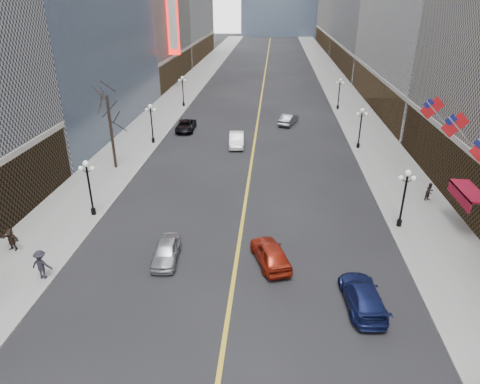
% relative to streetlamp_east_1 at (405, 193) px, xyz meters
% --- Properties ---
extents(sidewalk_east, '(6.00, 230.00, 0.15)m').
position_rel_streetlamp_east_1_xyz_m(sidewalk_east, '(2.20, 40.00, -2.83)').
color(sidewalk_east, gray).
rests_on(sidewalk_east, ground).
extents(sidewalk_west, '(6.00, 230.00, 0.15)m').
position_rel_streetlamp_east_1_xyz_m(sidewalk_west, '(-25.80, 40.00, -2.83)').
color(sidewalk_west, gray).
rests_on(sidewalk_west, ground).
extents(lane_line, '(0.25, 200.00, 0.02)m').
position_rel_streetlamp_east_1_xyz_m(lane_line, '(-11.80, 50.00, -2.89)').
color(lane_line, gold).
rests_on(lane_line, ground).
extents(streetlamp_east_1, '(1.26, 0.44, 4.52)m').
position_rel_streetlamp_east_1_xyz_m(streetlamp_east_1, '(0.00, 0.00, 0.00)').
color(streetlamp_east_1, black).
rests_on(streetlamp_east_1, sidewalk_east).
extents(streetlamp_east_2, '(1.26, 0.44, 4.52)m').
position_rel_streetlamp_east_1_xyz_m(streetlamp_east_2, '(0.00, 18.00, 0.00)').
color(streetlamp_east_2, black).
rests_on(streetlamp_east_2, sidewalk_east).
extents(streetlamp_east_3, '(1.26, 0.44, 4.52)m').
position_rel_streetlamp_east_1_xyz_m(streetlamp_east_3, '(0.00, 36.00, 0.00)').
color(streetlamp_east_3, black).
rests_on(streetlamp_east_3, sidewalk_east).
extents(streetlamp_west_1, '(1.26, 0.44, 4.52)m').
position_rel_streetlamp_east_1_xyz_m(streetlamp_west_1, '(-23.60, 0.00, 0.00)').
color(streetlamp_west_1, black).
rests_on(streetlamp_west_1, sidewalk_west).
extents(streetlamp_west_2, '(1.26, 0.44, 4.52)m').
position_rel_streetlamp_east_1_xyz_m(streetlamp_west_2, '(-23.60, 18.00, 0.00)').
color(streetlamp_west_2, black).
rests_on(streetlamp_west_2, sidewalk_west).
extents(streetlamp_west_3, '(1.26, 0.44, 4.52)m').
position_rel_streetlamp_east_1_xyz_m(streetlamp_west_3, '(-23.60, 36.00, 0.00)').
color(streetlamp_west_3, black).
rests_on(streetlamp_west_3, sidewalk_west).
extents(flag_4, '(2.87, 0.12, 2.87)m').
position_rel_streetlamp_east_1_xyz_m(flag_4, '(3.51, 2.00, 4.39)').
color(flag_4, '#B2B2B7').
rests_on(flag_4, ground).
extents(flag_5, '(2.87, 0.12, 2.87)m').
position_rel_streetlamp_east_1_xyz_m(flag_5, '(3.51, 7.00, 4.39)').
color(flag_5, '#B2B2B7').
rests_on(flag_5, ground).
extents(awning_c, '(1.40, 4.00, 0.93)m').
position_rel_streetlamp_east_1_xyz_m(awning_c, '(4.30, -0.00, 0.18)').
color(awning_c, maroon).
rests_on(awning_c, ground).
extents(theatre_marquee, '(2.00, 0.55, 12.00)m').
position_rel_streetlamp_east_1_xyz_m(theatre_marquee, '(-27.68, 50.00, 9.10)').
color(theatre_marquee, red).
rests_on(theatre_marquee, ground).
extents(tree_west_far, '(3.60, 3.60, 7.92)m').
position_rel_streetlamp_east_1_xyz_m(tree_west_far, '(-25.30, 10.00, 3.34)').
color(tree_west_far, '#2D231C').
rests_on(tree_west_far, sidewalk_west).
extents(car_nb_near, '(1.88, 4.09, 1.36)m').
position_rel_streetlamp_east_1_xyz_m(car_nb_near, '(-16.40, -5.63, -2.22)').
color(car_nb_near, '#A7AAAE').
rests_on(car_nb_near, ground).
extents(car_nb_mid, '(1.95, 4.73, 1.52)m').
position_rel_streetlamp_east_1_xyz_m(car_nb_mid, '(-13.80, 17.95, -2.14)').
color(car_nb_mid, silver).
rests_on(car_nb_mid, ground).
extents(car_nb_far, '(2.40, 4.89, 1.34)m').
position_rel_streetlamp_east_1_xyz_m(car_nb_far, '(-20.80, 23.43, -2.23)').
color(car_nb_far, black).
rests_on(car_nb_far, ground).
extents(car_sb_near, '(2.33, 4.96, 1.40)m').
position_rel_streetlamp_east_1_xyz_m(car_sb_near, '(-4.38, -9.26, -2.20)').
color(car_sb_near, '#141C4C').
rests_on(car_sb_near, ground).
extents(car_sb_mid, '(3.12, 4.78, 1.51)m').
position_rel_streetlamp_east_1_xyz_m(car_sb_mid, '(-9.58, -5.45, -2.14)').
color(car_sb_mid, maroon).
rests_on(car_sb_mid, ground).
extents(car_sb_far, '(2.89, 4.67, 1.45)m').
position_rel_streetlamp_east_1_xyz_m(car_sb_far, '(-7.64, 27.38, -2.17)').
color(car_sb_far, '#555C5E').
rests_on(car_sb_far, ground).
extents(ped_east_walk, '(0.86, 0.75, 1.56)m').
position_rel_streetlamp_east_1_xyz_m(ped_east_walk, '(3.60, 4.69, -1.97)').
color(ped_east_walk, black).
rests_on(ped_east_walk, sidewalk_east).
extents(ped_west_walk, '(1.27, 0.57, 1.93)m').
position_rel_streetlamp_east_1_xyz_m(ped_west_walk, '(-23.40, -8.34, -1.78)').
color(ped_west_walk, black).
rests_on(ped_west_walk, sidewalk_west).
extents(ped_west_far, '(1.59, 0.78, 1.65)m').
position_rel_streetlamp_east_1_xyz_m(ped_west_far, '(-27.06, -5.43, -1.93)').
color(ped_west_far, black).
rests_on(ped_west_far, sidewalk_west).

